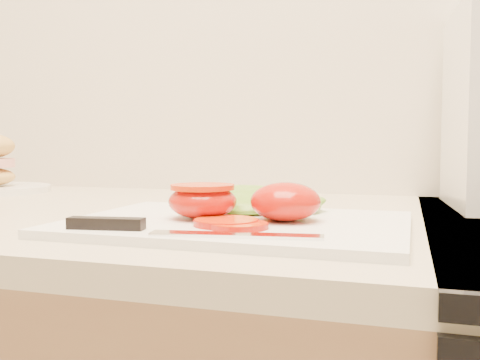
% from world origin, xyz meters
% --- Properties ---
extents(cutting_board, '(0.38, 0.28, 0.01)m').
position_xyz_m(cutting_board, '(-0.04, 1.55, 0.94)').
color(cutting_board, white).
rests_on(cutting_board, counter).
extents(tomato_half_dome, '(0.08, 0.08, 0.04)m').
position_xyz_m(tomato_half_dome, '(0.02, 1.56, 0.96)').
color(tomato_half_dome, red).
rests_on(tomato_half_dome, cutting_board).
extents(tomato_half_cut, '(0.08, 0.08, 0.04)m').
position_xyz_m(tomato_half_cut, '(-0.08, 1.55, 0.96)').
color(tomato_half_cut, red).
rests_on(tomato_half_cut, cutting_board).
extents(tomato_slice_0, '(0.07, 0.07, 0.01)m').
position_xyz_m(tomato_slice_0, '(-0.03, 1.51, 0.94)').
color(tomato_slice_0, '#DA480D').
rests_on(tomato_slice_0, cutting_board).
extents(tomato_slice_1, '(0.06, 0.06, 0.01)m').
position_xyz_m(tomato_slice_1, '(-0.02, 1.49, 0.94)').
color(tomato_slice_1, '#DA480D').
rests_on(tomato_slice_1, cutting_board).
extents(lettuce_leaf_0, '(0.16, 0.13, 0.03)m').
position_xyz_m(lettuce_leaf_0, '(-0.05, 1.63, 0.95)').
color(lettuce_leaf_0, '#64B12E').
rests_on(lettuce_leaf_0, cutting_board).
extents(lettuce_leaf_1, '(0.13, 0.11, 0.02)m').
position_xyz_m(lettuce_leaf_1, '(-0.00, 1.64, 0.95)').
color(lettuce_leaf_1, '#64B12E').
rests_on(lettuce_leaf_1, cutting_board).
extents(knife, '(0.26, 0.04, 0.01)m').
position_xyz_m(knife, '(-0.09, 1.45, 0.94)').
color(knife, silver).
rests_on(knife, cutting_board).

